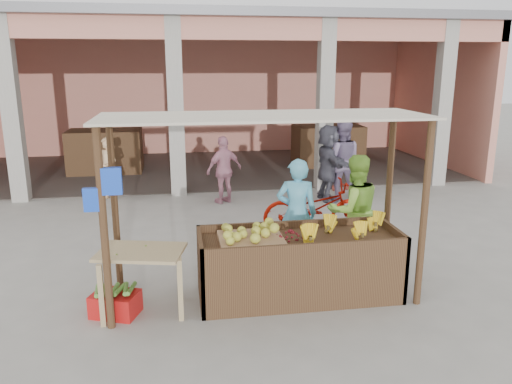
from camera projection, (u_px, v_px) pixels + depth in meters
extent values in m
plane|color=gray|center=(261.00, 298.00, 6.54)|extent=(60.00, 60.00, 0.00)
cube|color=tan|center=(205.00, 94.00, 16.94)|extent=(14.00, 0.20, 4.00)
cube|color=tan|center=(437.00, 97.00, 15.23)|extent=(0.20, 6.00, 4.00)
cube|color=tan|center=(218.00, 28.00, 11.01)|extent=(14.00, 0.30, 0.50)
cube|color=slate|center=(209.00, 22.00, 13.65)|extent=(14.40, 6.40, 0.20)
cube|color=#ACA69D|center=(12.00, 111.00, 10.75)|extent=(0.35, 0.35, 4.00)
cube|color=#ACA69D|center=(176.00, 109.00, 11.29)|extent=(0.35, 0.35, 4.00)
cube|color=#ACA69D|center=(325.00, 107.00, 11.83)|extent=(0.35, 0.35, 4.00)
cube|color=#ACA69D|center=(442.00, 105.00, 12.29)|extent=(0.35, 0.35, 4.00)
cube|color=#523921|center=(106.00, 151.00, 14.05)|extent=(2.00, 1.20, 1.20)
cube|color=#523921|center=(328.00, 145.00, 15.06)|extent=(2.00, 1.20, 1.20)
cube|color=#523921|center=(299.00, 268.00, 6.51)|extent=(2.60, 0.95, 0.80)
cylinder|color=#523921|center=(104.00, 232.00, 5.53)|extent=(0.09, 0.09, 2.35)
cylinder|color=#523921|center=(424.00, 216.00, 6.12)|extent=(0.09, 0.09, 2.35)
cylinder|color=#523921|center=(115.00, 206.00, 6.53)|extent=(0.09, 0.09, 2.35)
cylinder|color=#523921|center=(389.00, 194.00, 7.12)|extent=(0.09, 0.09, 2.35)
cube|color=beige|center=(265.00, 116.00, 6.03)|extent=(4.00, 1.35, 0.03)
cube|color=blue|center=(112.00, 181.00, 5.41)|extent=(0.22, 0.08, 0.30)
cube|color=blue|center=(92.00, 200.00, 5.42)|extent=(0.18, 0.07, 0.26)
cube|color=#A97D57|center=(251.00, 240.00, 6.30)|extent=(0.81, 0.70, 0.06)
ellipsoid|color=gold|center=(251.00, 232.00, 6.27)|extent=(0.69, 0.60, 0.15)
ellipsoid|color=maroon|center=(290.00, 234.00, 6.36)|extent=(0.46, 0.37, 0.15)
cube|color=tan|center=(141.00, 252.00, 5.99)|extent=(1.13, 0.88, 0.04)
cube|color=tan|center=(101.00, 296.00, 5.75)|extent=(0.06, 0.06, 0.77)
cube|color=tan|center=(180.00, 290.00, 5.89)|extent=(0.06, 0.06, 0.77)
cube|color=tan|center=(108.00, 276.00, 6.29)|extent=(0.06, 0.06, 0.77)
cube|color=tan|center=(180.00, 271.00, 6.43)|extent=(0.06, 0.06, 0.77)
cube|color=red|center=(116.00, 304.00, 6.09)|extent=(0.64, 0.55, 0.28)
ellipsoid|color=maroon|center=(334.00, 179.00, 12.01)|extent=(0.43, 0.43, 0.59)
ellipsoid|color=maroon|center=(347.00, 178.00, 12.11)|extent=(0.43, 0.43, 0.59)
imported|color=#59B9DD|center=(297.00, 210.00, 7.40)|extent=(0.75, 0.62, 1.77)
imported|color=#8CC63F|center=(354.00, 208.00, 7.45)|extent=(0.90, 0.57, 1.80)
imported|color=#A51104|center=(315.00, 206.00, 8.93)|extent=(0.79, 1.99, 1.02)
imported|color=#C47F92|center=(224.00, 168.00, 10.88)|extent=(1.05, 0.87, 1.58)
imported|color=#464551|center=(328.00, 161.00, 11.07)|extent=(0.73, 1.68, 1.80)
imported|color=tan|center=(108.00, 168.00, 11.16)|extent=(0.69, 0.67, 1.47)
imported|color=slate|center=(341.00, 156.00, 11.12)|extent=(1.08, 0.80, 1.97)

